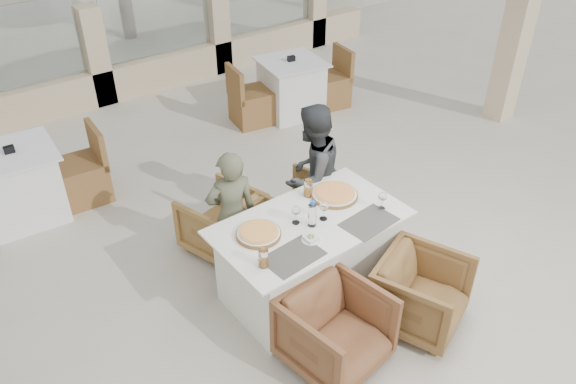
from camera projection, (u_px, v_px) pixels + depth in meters
ground at (312, 282)px, 5.11m from camera, size 80.00×80.00×0.00m
perimeter_wall_far at (94, 49)px, 7.81m from camera, size 10.00×0.34×1.60m
lantern_pillar at (513, 47)px, 7.32m from camera, size 0.34×0.34×2.00m
dining_table at (309, 257)px, 4.81m from camera, size 1.60×0.90×0.77m
placemat_near_left at (293, 256)px, 4.23m from camera, size 0.47×0.33×0.00m
placemat_near_right at (369, 222)px, 4.59m from camera, size 0.47×0.34×0.00m
pizza_left at (259, 233)px, 4.43m from camera, size 0.46×0.46×0.05m
pizza_right at (334, 194)px, 4.88m from camera, size 0.51×0.51×0.05m
water_bottle at (312, 213)px, 4.49m from camera, size 0.09×0.09×0.24m
wine_glass_centre at (296, 214)px, 4.53m from camera, size 0.10×0.10×0.18m
wine_glass_near at (324, 210)px, 4.57m from camera, size 0.08×0.08×0.18m
wine_glass_corner at (382, 200)px, 4.69m from camera, size 0.08×0.08×0.18m
beer_glass_left at (263, 258)px, 4.11m from camera, size 0.09×0.09×0.15m
beer_glass_right at (308, 188)px, 4.86m from camera, size 0.08×0.08×0.16m
olive_dish at (311, 238)px, 4.38m from camera, size 0.14×0.14×0.04m
armchair_far_left at (222, 222)px, 5.36m from camera, size 0.81×0.82×0.61m
armchair_far_right at (301, 212)px, 5.48m from camera, size 0.82×0.83×0.62m
armchair_near_left at (335, 331)px, 4.21m from camera, size 0.78×0.80×0.65m
armchair_near_right at (421, 294)px, 4.55m from camera, size 0.87×0.88×0.63m
diner_left at (232, 214)px, 4.92m from camera, size 0.52×0.41×1.25m
diner_right at (311, 174)px, 5.31m from camera, size 0.79×0.68×1.41m
bg_table_a at (21, 185)px, 5.73m from camera, size 1.70×0.95×0.77m
bg_table_b at (291, 88)px, 7.74m from camera, size 1.76×1.10×0.77m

